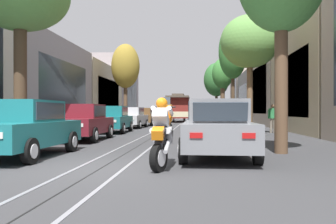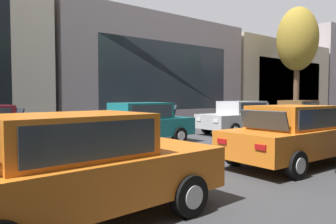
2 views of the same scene
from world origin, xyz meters
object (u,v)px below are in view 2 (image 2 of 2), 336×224
Objects in this scene: parked_car_teal_mid_left at (138,123)px; parked_car_brown_fifth_left at (297,114)px; parked_car_orange_mid_right at (294,135)px; parked_car_orange_second_right at (78,168)px; street_tree_kerb_left_second at (297,40)px; parked_car_silver_fourth_left at (240,117)px.

parked_car_brown_fifth_left is (0.22, 10.89, 0.00)m from parked_car_teal_mid_left.
parked_car_orange_second_right is at bearing -88.48° from parked_car_orange_mid_right.
parked_car_orange_second_right is 21.95m from street_tree_kerb_left_second.
parked_car_silver_fourth_left is at bearing 117.99° from parked_car_orange_second_right.
street_tree_kerb_left_second reaches higher than parked_car_teal_mid_left.
parked_car_orange_second_right is at bearing -39.70° from parked_car_teal_mid_left.
parked_car_teal_mid_left is 1.00× the size of parked_car_orange_mid_right.
street_tree_kerb_left_second is at bearing 119.56° from parked_car_orange_mid_right.
street_tree_kerb_left_second is (-2.26, 15.06, 5.07)m from parked_car_teal_mid_left.
parked_car_teal_mid_left is 10.89m from parked_car_brown_fifth_left.
parked_car_silver_fourth_left is 1.01× the size of parked_car_brown_fifth_left.
parked_car_brown_fifth_left is at bearing 88.39° from parked_car_silver_fourth_left.
parked_car_teal_mid_left is 7.43m from parked_car_orange_second_right.
parked_car_orange_mid_right is (5.56, 1.27, 0.00)m from parked_car_teal_mid_left.
parked_car_teal_mid_left is at bearing -167.13° from parked_car_orange_mid_right.
parked_car_silver_fourth_left and parked_car_orange_mid_right have the same top height.
parked_car_teal_mid_left is 1.00× the size of parked_car_brown_fifth_left.
parked_car_silver_fourth_left is at bearing 140.01° from parked_car_orange_mid_right.
parked_car_brown_fifth_left is at bearing 88.87° from parked_car_teal_mid_left.
parked_car_brown_fifth_left is 0.99× the size of parked_car_orange_second_right.
parked_car_orange_mid_right is at bearing 91.52° from parked_car_orange_second_right.
street_tree_kerb_left_second is (-2.34, 9.19, 5.07)m from parked_car_silver_fourth_left.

